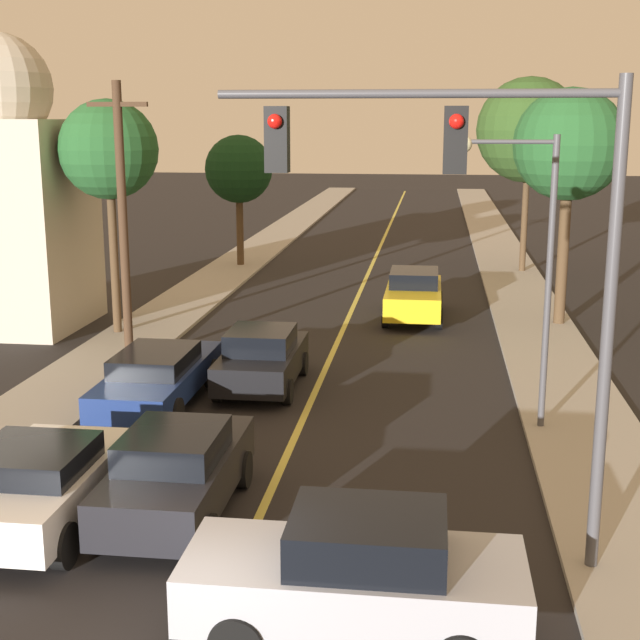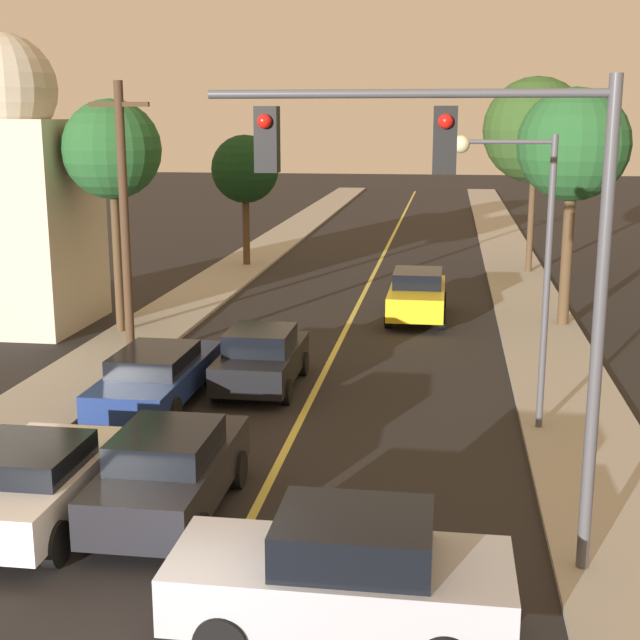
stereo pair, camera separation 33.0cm
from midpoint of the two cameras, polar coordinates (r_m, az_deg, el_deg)
The scene contains 17 objects.
road_surface at distance 45.63m, azimuth 3.58°, elevation 4.52°, with size 9.59×80.00×0.01m.
sidewalk_left at distance 46.40m, azimuth -3.91°, elevation 4.72°, with size 2.50×80.00×0.12m.
sidewalk_right at distance 45.63m, azimuth 11.20°, elevation 4.37°, with size 2.50×80.00×0.12m.
car_near_lane_front at distance 15.17m, azimuth -9.76°, elevation -9.54°, with size 1.86×4.21×1.56m.
car_near_lane_second at distance 21.96m, azimuth -4.17°, elevation -2.45°, with size 1.87×3.97×1.52m.
car_outer_lane_front at distance 15.31m, azimuth -18.22°, elevation -9.92°, with size 2.07×3.97×1.46m.
car_outer_lane_second at distance 20.92m, azimuth -10.77°, elevation -3.51°, with size 1.91×5.07×1.37m.
car_far_oncoming at distance 29.75m, azimuth 5.70°, elevation 1.66°, with size 1.92×4.62×1.60m.
car_crossing_right at distance 11.76m, azimuth 1.54°, elevation -16.03°, with size 4.34×1.95×1.68m.
traffic_signal_mast at distance 12.44m, azimuth 9.96°, elevation 6.07°, with size 5.52×0.42×6.97m.
streetlamp_right at distance 18.70m, azimuth 12.41°, elevation 5.16°, with size 2.09×0.36×6.10m.
utility_pole_left at distance 24.24m, azimuth -12.89°, elevation 6.38°, with size 1.60×0.24×7.36m.
tree_left_near at distance 27.44m, azimuth -13.72°, elevation 10.48°, with size 2.93×2.93×6.98m.
tree_left_far at distance 39.86m, azimuth -5.46°, elevation 9.55°, with size 2.98×2.98×5.73m.
tree_right_near at distance 28.86m, azimuth 15.35°, elevation 10.70°, with size 3.45×3.45×7.36m.
tree_right_far at distance 38.93m, azimuth 12.99°, elevation 11.74°, with size 4.37×4.37×8.13m.
domed_building_left at distance 29.78m, azimuth -19.79°, elevation 7.49°, with size 4.50×4.50×9.09m.
Camera 1 is at (2.77, -9.09, 6.51)m, focal length 50.00 mm.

